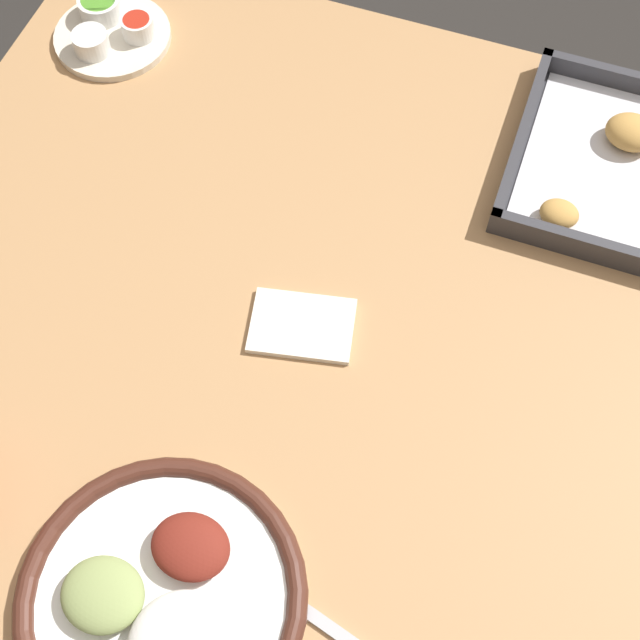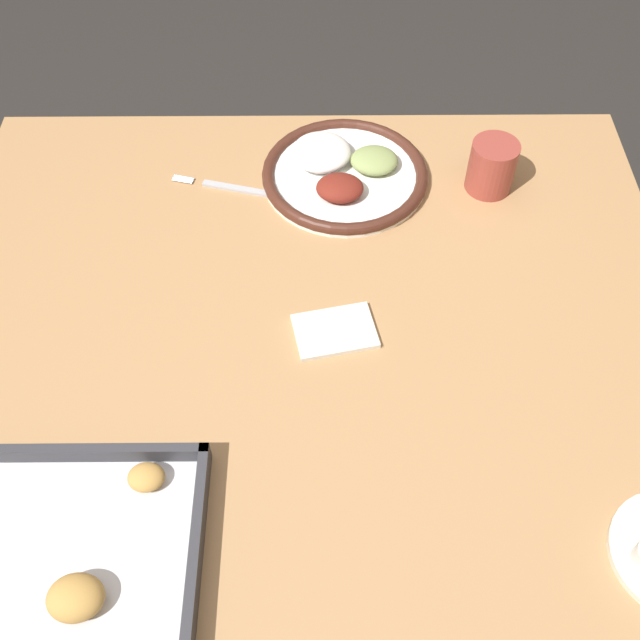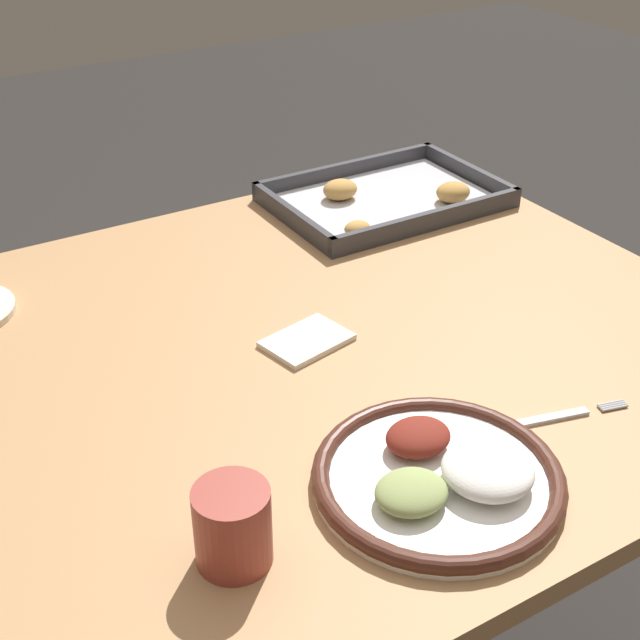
{
  "view_description": "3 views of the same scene",
  "coord_description": "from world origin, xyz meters",
  "px_view_note": "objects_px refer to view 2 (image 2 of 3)",
  "views": [
    {
      "loc": [
        0.13,
        -0.42,
        1.56
      ],
      "look_at": [
        -0.02,
        0.0,
        0.74
      ],
      "focal_mm": 50.0,
      "sensor_mm": 36.0,
      "label": 1
    },
    {
      "loc": [
        -0.01,
        0.62,
        1.55
      ],
      "look_at": [
        -0.02,
        0.0,
        0.74
      ],
      "focal_mm": 42.0,
      "sensor_mm": 36.0,
      "label": 2
    },
    {
      "loc": [
        -0.54,
        -0.87,
        1.36
      ],
      "look_at": [
        -0.02,
        0.0,
        0.74
      ],
      "focal_mm": 50.0,
      "sensor_mm": 36.0,
      "label": 3
    }
  ],
  "objects_px": {
    "dinner_plate": "(343,172)",
    "baking_tray": "(28,557)",
    "napkin": "(335,332)",
    "fork": "(239,189)",
    "drinking_cup": "(492,166)"
  },
  "relations": [
    {
      "from": "dinner_plate",
      "to": "baking_tray",
      "type": "height_order",
      "value": "dinner_plate"
    },
    {
      "from": "dinner_plate",
      "to": "napkin",
      "type": "relative_size",
      "value": 2.18
    },
    {
      "from": "fork",
      "to": "napkin",
      "type": "bearing_deg",
      "value": 131.85
    },
    {
      "from": "baking_tray",
      "to": "napkin",
      "type": "bearing_deg",
      "value": -137.78
    },
    {
      "from": "dinner_plate",
      "to": "fork",
      "type": "distance_m",
      "value": 0.17
    },
    {
      "from": "drinking_cup",
      "to": "napkin",
      "type": "xyz_separation_m",
      "value": [
        0.25,
        0.3,
        -0.04
      ]
    },
    {
      "from": "dinner_plate",
      "to": "drinking_cup",
      "type": "distance_m",
      "value": 0.24
    },
    {
      "from": "drinking_cup",
      "to": "fork",
      "type": "bearing_deg",
      "value": 0.85
    },
    {
      "from": "fork",
      "to": "baking_tray",
      "type": "xyz_separation_m",
      "value": [
        0.2,
        0.61,
        0.01
      ]
    },
    {
      "from": "dinner_plate",
      "to": "napkin",
      "type": "xyz_separation_m",
      "value": [
        0.02,
        0.32,
        -0.01
      ]
    },
    {
      "from": "fork",
      "to": "napkin",
      "type": "relative_size",
      "value": 1.6
    },
    {
      "from": "baking_tray",
      "to": "napkin",
      "type": "height_order",
      "value": "baking_tray"
    },
    {
      "from": "dinner_plate",
      "to": "napkin",
      "type": "distance_m",
      "value": 0.32
    },
    {
      "from": "fork",
      "to": "baking_tray",
      "type": "bearing_deg",
      "value": 86.23
    },
    {
      "from": "baking_tray",
      "to": "napkin",
      "type": "relative_size",
      "value": 3.13
    }
  ]
}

